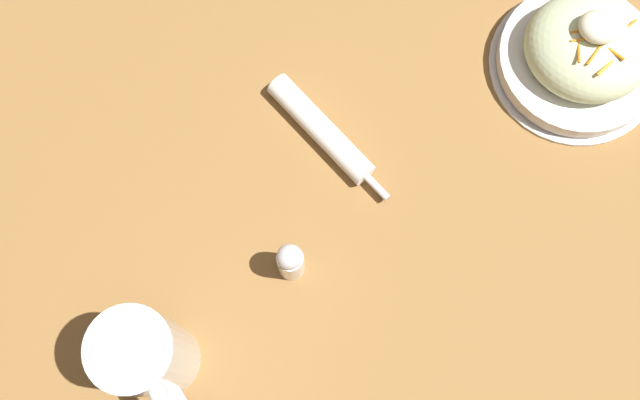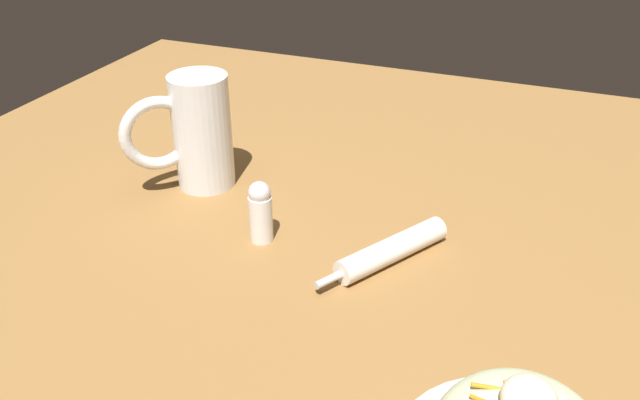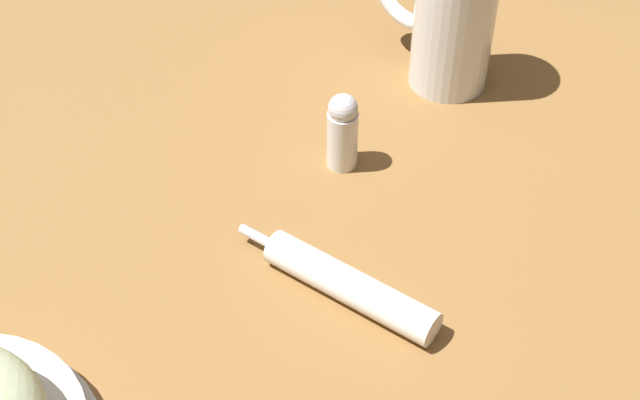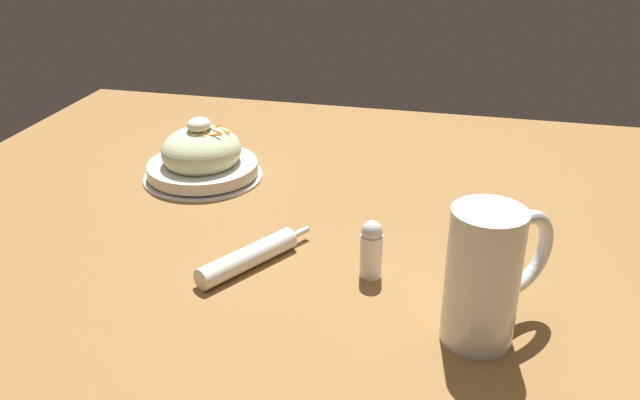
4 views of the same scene
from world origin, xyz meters
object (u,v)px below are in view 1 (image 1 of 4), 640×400
object	(u,v)px
beer_mug	(152,361)
salt_shaker	(290,261)
salad_plate	(583,53)
napkin_roll	(322,130)

from	to	relation	value
beer_mug	salt_shaker	world-z (taller)	beer_mug
salad_plate	napkin_roll	distance (m)	0.33
napkin_roll	salad_plate	bearing A→B (deg)	33.14
beer_mug	salt_shaker	bearing A→B (deg)	55.29
beer_mug	napkin_roll	world-z (taller)	beer_mug
salad_plate	salt_shaker	xyz separation A→B (m)	(-0.26, -0.34, 0.00)
salad_plate	beer_mug	world-z (taller)	beer_mug
salt_shaker	beer_mug	bearing A→B (deg)	-124.71
salad_plate	napkin_roll	bearing A→B (deg)	-146.86
beer_mug	salt_shaker	size ratio (longest dim) A/B	2.01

